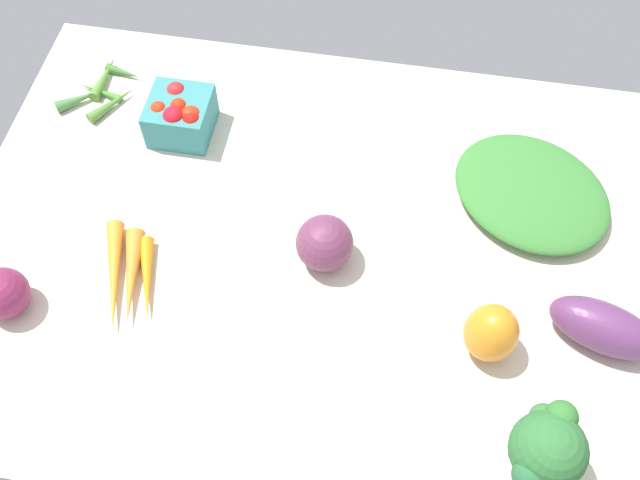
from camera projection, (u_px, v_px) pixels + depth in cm
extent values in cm
cube|color=beige|center=(320.00, 251.00, 104.92)|extent=(104.00, 76.00, 2.00)
ellipsoid|color=#623463|center=(603.00, 328.00, 93.83)|extent=(15.45, 10.47, 6.56)
ellipsoid|color=#3A7F34|center=(532.00, 192.00, 106.76)|extent=(30.59, 29.56, 4.01)
sphere|color=#6E3454|center=(325.00, 243.00, 99.79)|extent=(7.93, 7.93, 7.93)
cylinder|color=#A8BE85|center=(536.00, 463.00, 86.01)|extent=(3.74, 3.74, 3.92)
sphere|color=#306E35|center=(548.00, 450.00, 81.55)|extent=(8.82, 8.82, 8.82)
sphere|color=#337537|center=(544.00, 418.00, 83.33)|extent=(3.49, 3.49, 3.49)
sphere|color=#337431|center=(561.00, 417.00, 81.72)|extent=(3.75, 3.75, 3.75)
sphere|color=#296739|center=(530.00, 475.00, 80.34)|extent=(4.13, 4.13, 4.13)
cone|color=orange|center=(114.00, 276.00, 100.16)|extent=(7.34, 16.87, 2.55)
cone|color=orange|center=(132.00, 277.00, 99.99)|extent=(5.79, 14.40, 2.75)
cone|color=orange|center=(147.00, 278.00, 100.17)|extent=(5.81, 12.62, 2.16)
cone|color=#558735|center=(112.00, 104.00, 117.37)|extent=(6.51, 8.55, 1.85)
cone|color=#4B8542|center=(80.00, 99.00, 117.82)|extent=(7.33, 6.39, 1.99)
cone|color=#41892E|center=(99.00, 91.00, 119.21)|extent=(8.40, 3.37, 1.26)
cone|color=#578D34|center=(105.00, 77.00, 120.49)|extent=(2.38, 9.62, 1.91)
cone|color=#42782F|center=(124.00, 73.00, 121.20)|extent=(6.39, 2.77, 1.59)
cube|color=teal|center=(181.00, 116.00, 113.00)|extent=(9.35, 9.35, 6.33)
sphere|color=red|center=(191.00, 116.00, 109.87)|extent=(3.22, 3.22, 3.22)
sphere|color=red|center=(159.00, 110.00, 110.36)|extent=(2.57, 2.57, 2.57)
sphere|color=red|center=(191.00, 121.00, 109.36)|extent=(2.96, 2.96, 2.96)
sphere|color=red|center=(174.00, 117.00, 109.38)|extent=(3.34, 3.34, 3.34)
sphere|color=red|center=(179.00, 106.00, 110.46)|extent=(2.55, 2.55, 2.55)
sphere|color=red|center=(176.00, 91.00, 112.33)|extent=(2.97, 2.97, 2.97)
ellipsoid|color=orange|center=(491.00, 333.00, 92.03)|extent=(9.13, 9.13, 9.12)
sphere|color=#7E254D|center=(3.00, 293.00, 96.25)|extent=(6.93, 6.93, 6.93)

